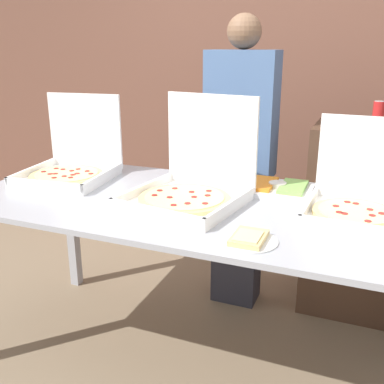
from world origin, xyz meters
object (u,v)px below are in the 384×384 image
object	(u,v)px
pizza_box_far_left	(191,184)
person_guest_plaid	(240,163)
pizza_box_near_right	(71,164)
pizza_box_near_left	(358,200)
soda_can_colored	(378,112)
paper_plate_front_left	(249,239)
veggie_tray	(277,188)

from	to	relation	value
pizza_box_far_left	person_guest_plaid	distance (m)	0.67
pizza_box_far_left	person_guest_plaid	size ratio (longest dim) A/B	0.32
pizza_box_near_right	pizza_box_far_left	distance (m)	0.77
pizza_box_near_left	person_guest_plaid	xyz separation A→B (m)	(-0.69, 0.58, -0.04)
pizza_box_near_left	soda_can_colored	bearing A→B (deg)	89.55
paper_plate_front_left	soda_can_colored	distance (m)	1.49
pizza_box_near_right	soda_can_colored	distance (m)	1.81
veggie_tray	soda_can_colored	size ratio (longest dim) A/B	2.74
pizza_box_near_left	soda_can_colored	distance (m)	0.99
paper_plate_front_left	soda_can_colored	xyz separation A→B (m)	(0.40, 1.40, 0.31)
paper_plate_front_left	pizza_box_near_right	bearing A→B (deg)	157.69
paper_plate_front_left	soda_can_colored	world-z (taller)	soda_can_colored
pizza_box_near_right	soda_can_colored	size ratio (longest dim) A/B	4.08
veggie_tray	pizza_box_near_right	bearing A→B (deg)	-171.65
pizza_box_far_left	paper_plate_front_left	world-z (taller)	pizza_box_far_left
pizza_box_far_left	person_guest_plaid	xyz separation A→B (m)	(0.04, 0.67, -0.05)
paper_plate_front_left	soda_can_colored	size ratio (longest dim) A/B	1.78
paper_plate_front_left	soda_can_colored	bearing A→B (deg)	73.95
paper_plate_front_left	pizza_box_near_left	bearing A→B (deg)	50.56
pizza_box_near_right	veggie_tray	xyz separation A→B (m)	(1.11, 0.16, -0.06)
soda_can_colored	person_guest_plaid	size ratio (longest dim) A/B	0.07
paper_plate_front_left	veggie_tray	size ratio (longest dim) A/B	0.65
pizza_box_far_left	soda_can_colored	world-z (taller)	pizza_box_far_left
veggie_tray	pizza_box_near_left	bearing A→B (deg)	-26.50
pizza_box_far_left	veggie_tray	distance (m)	0.45
paper_plate_front_left	veggie_tray	distance (m)	0.63
pizza_box_near_right	soda_can_colored	bearing A→B (deg)	25.34
pizza_box_near_left	pizza_box_far_left	xyz separation A→B (m)	(-0.73, -0.09, 0.01)
pizza_box_far_left	pizza_box_near_left	bearing A→B (deg)	15.31
paper_plate_front_left	pizza_box_far_left	bearing A→B (deg)	136.82
pizza_box_near_left	soda_can_colored	size ratio (longest dim) A/B	3.53
pizza_box_near_left	soda_can_colored	xyz separation A→B (m)	(0.04, 0.96, 0.25)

